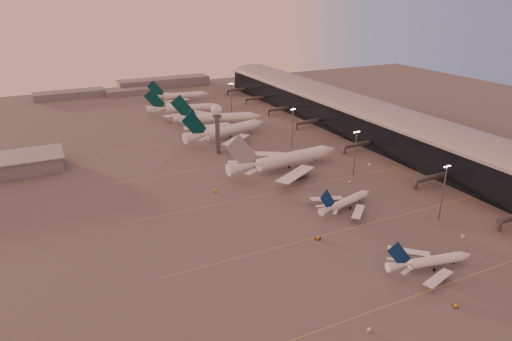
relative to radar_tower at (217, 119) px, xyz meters
name	(u,v)px	position (x,y,z in m)	size (l,w,h in m)	color
ground	(324,251)	(-5.00, -120.00, -20.95)	(700.00, 700.00, 0.00)	#585555
taxiway_markings	(312,184)	(25.00, -64.00, -20.94)	(180.00, 185.25, 0.02)	gold
terminal	(368,120)	(102.88, -9.91, -10.43)	(57.00, 362.00, 23.04)	black
radar_tower	(217,119)	(0.00, 0.00, 0.00)	(6.40, 6.40, 31.10)	#515358
mast_a	(444,190)	(53.00, -120.00, -7.21)	(3.60, 0.56, 25.00)	#515358
mast_b	(355,151)	(50.00, -65.00, -7.21)	(3.60, 0.56, 25.00)	#515358
mast_c	(293,126)	(45.00, -10.00, -7.21)	(3.60, 0.56, 25.00)	#515358
mast_d	(231,97)	(43.00, 80.00, -7.21)	(3.60, 0.56, 25.00)	#515358
distant_horizon	(138,86)	(-2.38, 205.14, -17.06)	(165.00, 37.50, 9.00)	slate
narrowbody_near	(430,263)	(20.83, -145.97, -18.27)	(33.62, 26.60, 13.24)	white
narrowbody_mid	(346,203)	(23.42, -94.40, -18.20)	(34.03, 26.79, 13.60)	white
widebody_white	(285,162)	(22.59, -41.22, -16.68)	(69.97, 55.84, 24.62)	white
greentail_a	(227,133)	(15.49, 23.49, -16.79)	(63.58, 50.71, 23.56)	white
greentail_b	(218,120)	(21.98, 55.96, -16.85)	(62.10, 49.42, 23.22)	white
greentail_c	(185,110)	(9.85, 95.15, -17.19)	(57.77, 46.16, 21.27)	white
greentail_d	(180,97)	(20.51, 143.04, -17.54)	(53.11, 42.68, 19.32)	white
gsv_truck_a	(369,328)	(-17.60, -161.25, -19.93)	(4.95, 4.48, 1.99)	silver
gsv_tug_near	(455,306)	(12.77, -164.76, -20.50)	(3.00, 3.53, 0.87)	gold
gsv_catering_a	(464,233)	(49.49, -135.68, -18.83)	(5.18, 2.51, 4.24)	silver
gsv_tug_mid	(318,238)	(-2.45, -111.66, -20.37)	(3.98, 4.57, 1.12)	gold
gsv_truck_b	(351,181)	(43.13, -71.82, -19.69)	(6.46, 4.34, 2.46)	silver
gsv_truck_c	(215,190)	(-22.11, -51.98, -19.70)	(6.01, 5.62, 2.45)	gold
gsv_catering_b	(370,162)	(68.24, -56.18, -18.88)	(5.47, 3.55, 4.14)	silver
gsv_truck_d	(166,160)	(-32.00, -0.58, -19.96)	(1.99, 4.87, 1.93)	gold
gsv_tug_hangar	(251,128)	(39.97, 37.75, -20.42)	(4.20, 3.82, 1.03)	gold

